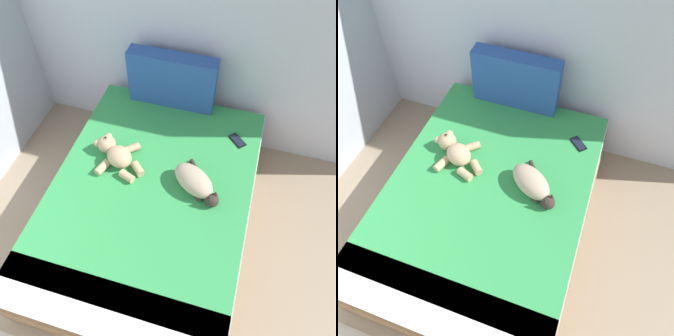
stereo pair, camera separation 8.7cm
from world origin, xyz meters
The scene contains 6 objects.
wall_back centered at (1.72, 3.90, 1.20)m, with size 3.56×0.06×2.40m, color silver.
bed centered at (1.47, 2.79, 0.25)m, with size 1.48×2.03×0.51m.
patterned_cushion centered at (1.37, 3.70, 0.75)m, with size 0.73×0.15×0.47m.
cat centered at (1.77, 2.88, 0.58)m, with size 0.40×0.40×0.15m.
teddy_bear centered at (1.14, 2.98, 0.58)m, with size 0.45×0.37×0.15m.
cell_phone centered at (1.99, 3.41, 0.52)m, with size 0.16×0.16×0.01m.
Camera 1 is at (1.95, 1.56, 2.56)m, focal length 36.14 mm.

